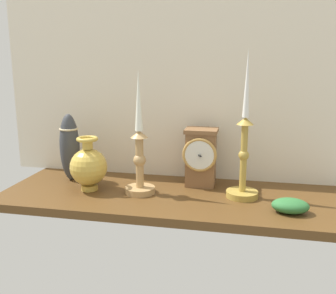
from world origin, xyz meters
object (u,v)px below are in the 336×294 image
object	(u,v)px
candlestick_tall_left	(140,155)
tall_ceramic_vase	(70,147)
mantel_clock	(201,157)
candlestick_tall_center	(244,156)
brass_vase_bulbous	(89,166)

from	to	relation	value
candlestick_tall_left	tall_ceramic_vase	xyz separation A→B (cm)	(-25.43, 7.75, -0.59)
candlestick_tall_left	tall_ceramic_vase	bearing A→B (deg)	163.05
candlestick_tall_left	tall_ceramic_vase	world-z (taller)	candlestick_tall_left
mantel_clock	candlestick_tall_center	xyz separation A→B (cm)	(12.95, -7.91, 2.83)
candlestick_tall_left	candlestick_tall_center	size ratio (longest dim) A/B	0.86
mantel_clock	candlestick_tall_center	bearing A→B (deg)	-31.42
candlestick_tall_center	brass_vase_bulbous	bearing A→B (deg)	-176.06
candlestick_tall_center	tall_ceramic_vase	distance (cm)	55.11
brass_vase_bulbous	candlestick_tall_left	bearing A→B (deg)	1.85
mantel_clock	brass_vase_bulbous	size ratio (longest dim) A/B	1.10
candlestick_tall_left	brass_vase_bulbous	size ratio (longest dim) A/B	2.21
candlestick_tall_center	brass_vase_bulbous	distance (cm)	45.43
mantel_clock	tall_ceramic_vase	size ratio (longest dim) A/B	0.83
mantel_clock	tall_ceramic_vase	distance (cm)	42.03
mantel_clock	tall_ceramic_vase	world-z (taller)	tall_ceramic_vase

